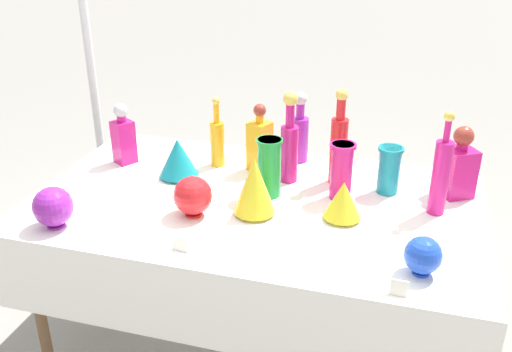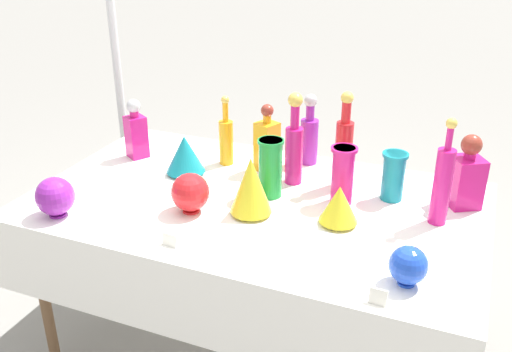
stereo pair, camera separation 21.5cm
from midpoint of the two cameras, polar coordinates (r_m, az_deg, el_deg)
The scene contains 23 objects.
ground_plane at distance 2.64m, azimuth -2.45°, elevation -17.22°, with size 40.00×40.00×0.00m, color gray.
display_table at distance 2.20m, azimuth -3.06°, elevation -4.20°, with size 1.71×1.01×0.76m.
tall_bottle_0 at distance 2.49m, azimuth 1.91°, elevation 4.24°, with size 0.08×0.08×0.31m.
tall_bottle_1 at distance 2.28m, azimuth 0.66°, elevation 3.16°, with size 0.07×0.07×0.38m.
tall_bottle_2 at distance 2.11m, azimuth 15.26°, elevation 0.14°, with size 0.06×0.06×0.39m.
tall_bottle_3 at distance 2.28m, azimuth 5.60°, elevation 3.13°, with size 0.07×0.07×0.40m.
tall_bottle_4 at distance 2.46m, azimuth -6.41°, elevation 3.54°, with size 0.06×0.06×0.31m.
square_decanter_0 at distance 2.40m, azimuth -2.21°, elevation 3.32°, with size 0.11×0.11×0.29m.
square_decanter_1 at distance 2.57m, azimuth -15.50°, elevation 3.76°, with size 0.11×0.11×0.27m.
square_decanter_2 at distance 2.28m, azimuth 17.12°, elevation 0.88°, with size 0.15×0.15×0.28m.
slender_vase_0 at distance 2.18m, azimuth -1.48°, elevation 0.95°, with size 0.10×0.10×0.23m.
slender_vase_1 at distance 2.17m, azimuth 5.76°, elevation 0.59°, with size 0.10×0.10×0.22m.
slender_vase_2 at distance 2.25m, azimuth 10.53°, elevation 0.69°, with size 0.10×0.10×0.19m.
fluted_vase_0 at distance 2.04m, azimuth -3.18°, elevation -1.04°, with size 0.15×0.15×0.22m.
fluted_vase_1 at distance 2.38m, azimuth -10.38°, elevation 1.80°, with size 0.16×0.16×0.17m.
fluted_vase_2 at distance 2.03m, azimuth 5.72°, elevation -2.49°, with size 0.14×0.14×0.15m.
round_bowl_0 at distance 1.78m, azimuth 13.06°, elevation -7.85°, with size 0.12×0.12×0.13m.
round_bowl_1 at distance 2.14m, azimuth -22.40°, elevation -2.94°, with size 0.14×0.14×0.15m.
round_bowl_2 at distance 2.08m, azimuth -9.30°, elevation -2.02°, with size 0.14×0.14×0.15m.
price_tag_left at distance 1.90m, azimuth -10.82°, elevation -6.87°, with size 0.06×0.01×0.04m, color white.
price_tag_center at distance 1.70m, azimuth 10.57°, elevation -11.06°, with size 0.05×0.01×0.05m, color white.
cardboard_box_behind_left at distance 3.34m, azimuth 8.00°, elevation -4.41°, with size 0.50×0.46×0.37m.
canopy_pole at distance 3.19m, azimuth -18.14°, elevation 10.58°, with size 0.18×0.18×2.60m.
Camera 1 is at (0.54, -1.88, 1.78)m, focal length 40.00 mm.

